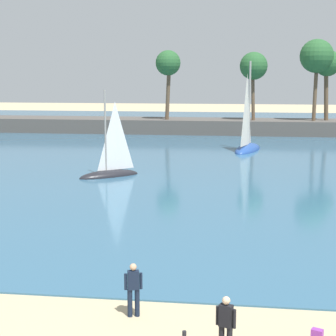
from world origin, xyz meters
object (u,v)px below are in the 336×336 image
person_rigging_by_gear (226,325)px  person_at_waterline (133,288)px  sailboat_mid_bay (247,142)px  sailboat_toward_headland (110,168)px

person_rigging_by_gear → person_at_waterline: size_ratio=1.00×
person_rigging_by_gear → person_at_waterline: bearing=142.7°
sailboat_mid_bay → person_rigging_by_gear: bearing=-91.2°
person_rigging_by_gear → sailboat_toward_headland: size_ratio=0.25×
person_at_waterline → sailboat_mid_bay: bearing=84.5°
person_at_waterline → sailboat_toward_headland: sailboat_toward_headland is taller
sailboat_mid_bay → sailboat_toward_headland: sailboat_mid_bay is taller
person_rigging_by_gear → sailboat_mid_bay: (0.81, 40.00, -0.02)m
person_rigging_by_gear → sailboat_mid_bay: sailboat_mid_bay is taller
person_at_waterline → sailboat_mid_bay: size_ratio=0.18×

